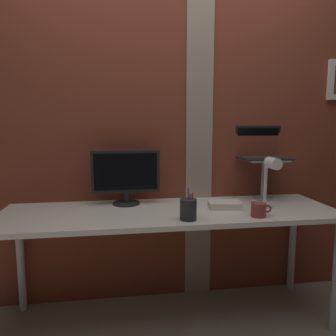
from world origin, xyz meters
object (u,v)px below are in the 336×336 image
Objects in this scene: pen_cup at (188,209)px; coffee_mug at (259,210)px; laptop at (260,149)px; desk_lamp at (270,177)px; monitor at (126,174)px.

pen_cup is 1.45× the size of coffee_mug.
desk_lamp is (-0.08, -0.32, -0.15)m from laptop.
laptop reaches higher than desk_lamp.
monitor is at bearing 151.57° from coffee_mug.
laptop is at bearing 76.36° from desk_lamp.
laptop is at bearing 4.22° from monitor.
monitor is 0.92m from desk_lamp.
desk_lamp is at bearing 16.12° from pen_cup.
coffee_mug is at bearing -28.43° from monitor.
monitor is 0.55m from pen_cup.
laptop is 0.61m from coffee_mug.
pen_cup is at bearing 179.99° from coffee_mug.
monitor reaches higher than desk_lamp.
coffee_mug is at bearing -0.01° from pen_cup.
desk_lamp reaches higher than coffee_mug.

